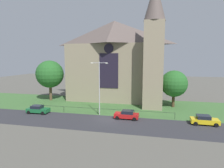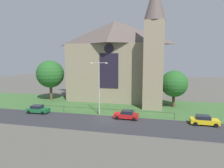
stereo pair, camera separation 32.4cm
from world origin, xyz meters
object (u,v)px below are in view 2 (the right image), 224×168
Objects in this scene: church_building at (117,60)px; parked_car_green at (38,109)px; streetlamp_near at (99,82)px; parked_car_red at (126,115)px; tree_right_far at (174,84)px; tree_left_far at (50,74)px; parked_car_yellow at (204,120)px.

parked_car_green is at bearing -127.15° from church_building.
streetlamp_near reaches higher than parked_car_red.
tree_right_far is at bearing 21.25° from parked_car_green.
tree_left_far is 29.83m from tree_right_far.
streetlamp_near is at bearing 175.44° from parked_car_yellow.
tree_right_far is 28.43m from parked_car_green.
church_building is 6.14× the size of parked_car_green.
church_building is 17.25m from tree_left_far.
streetlamp_near is 7.76m from parked_car_red.
parked_car_yellow is (29.75, -0.01, 0.00)m from parked_car_green.
church_building reaches higher than parked_car_red.
parked_car_yellow is (17.86, -1.68, -5.40)m from streetlamp_near.
parked_car_green is at bearing 1.86° from parked_car_red.
church_building is at bearing 51.70° from parked_car_green.
parked_car_yellow is at bearing -5.37° from streetlamp_near.
parked_car_green is 29.75m from parked_car_yellow.
streetlamp_near is (15.71, -9.56, -0.47)m from tree_left_far.
streetlamp_near is 13.17m from parked_car_green.
parked_car_red is at bearing -129.65° from tree_right_far.
parked_car_yellow is (12.48, -0.22, 0.00)m from parked_car_red.
tree_left_far is 13.23m from parked_car_green.
tree_left_far is at bearing 107.58° from parked_car_green.
church_building is at bearing 158.05° from tree_right_far.
tree_right_far is 1.89× the size of parked_car_red.
tree_right_far is at bearing -1.00° from tree_left_far.
parked_car_green is (-25.98, -10.71, -4.37)m from tree_right_far.
tree_left_far is 35.88m from parked_car_yellow.
church_building is 22.47m from parked_car_green.
church_building is 15.13m from streetlamp_near.
parked_car_red is at bearing -15.13° from streetlamp_near.
streetlamp_near is at bearing -147.29° from tree_right_far.
tree_left_far is 2.37× the size of parked_car_red.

